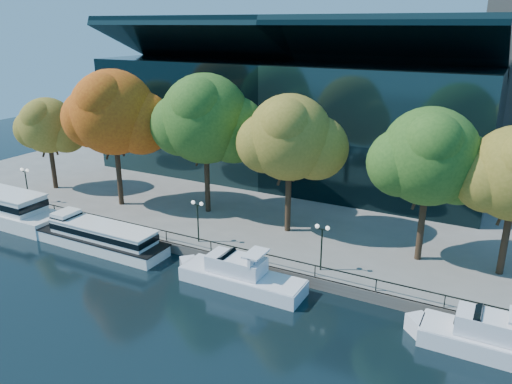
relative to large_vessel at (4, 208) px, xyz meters
The scene contains 16 objects.
ground 25.24m from the large_vessel, ahead, with size 160.00×160.00×0.00m, color black.
promenade 43.43m from the large_vessel, 54.56° to the left, with size 90.00×67.08×1.00m.
railing 25.28m from the large_vessel, ahead, with size 88.20×0.08×0.99m.
convention_building 38.02m from the large_vessel, 55.48° to the left, with size 50.00×24.57×21.43m.
large_vessel is the anchor object (origin of this frame).
tour_boat 13.80m from the large_vessel, ahead, with size 15.71×3.50×2.98m.
cruiser_near 29.47m from the large_vessel, ahead, with size 11.68×3.01×3.38m.
cruiser_far 48.38m from the large_vessel, ahead, with size 10.63×2.95×3.47m.
tree_0 11.41m from the large_vessel, 102.13° to the left, with size 8.34×6.84×11.22m.
tree_1 15.80m from the large_vessel, 39.60° to the left, with size 11.46×9.40×15.04m.
tree_2 24.18m from the large_vessel, 28.59° to the left, with size 11.66×9.56×14.83m.
tree_3 32.23m from the large_vessel, 18.38° to the left, with size 10.16×8.33×13.47m.
tree_4 43.97m from the large_vessel, 12.53° to the left, with size 10.13×8.31×13.27m.
lamp_0 4.30m from the large_vessel, 96.74° to the left, with size 1.26×0.36×4.03m.
lamp_1 23.38m from the large_vessel, ahead, with size 1.26×0.36×4.03m.
lamp_2 35.45m from the large_vessel, ahead, with size 1.26×0.36×4.03m.
Camera 1 is at (22.69, -30.99, 20.49)m, focal length 35.00 mm.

